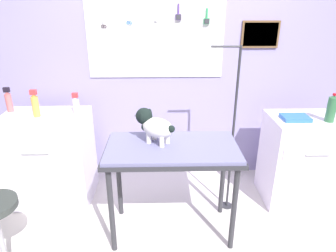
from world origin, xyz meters
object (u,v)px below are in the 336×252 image
Objects in this scene: dog at (154,125)px; counter_left at (50,158)px; grooming_arm at (231,140)px; soda_bottle at (332,109)px; grooming_table at (172,155)px; conditioner_bottle at (35,105)px; cabinet_right at (300,159)px.

dog is 1.26m from counter_left.
grooming_arm is 1.78m from counter_left.
soda_bottle is at bearing 3.08° from grooming_arm.
grooming_table is 0.29m from dog.
grooming_arm is 1.82m from conditioner_bottle.
cabinet_right is (0.74, 0.14, -0.29)m from grooming_arm.
grooming_table is 0.63m from grooming_arm.
conditioner_bottle is at bearing 176.71° from soda_bottle.
grooming_arm is at bearing -176.92° from soda_bottle.
counter_left is 2.49m from cabinet_right.
counter_left is at bearing 156.65° from dog.
soda_bottle is (0.15, -0.09, 0.56)m from cabinet_right.
soda_bottle is at bearing -31.67° from cabinet_right.
counter_left is 1.02× the size of cabinet_right.
conditioner_bottle is (-1.24, 0.51, 0.27)m from grooming_table.
counter_left is 0.56m from conditioner_bottle.
soda_bottle is (0.88, 0.05, 0.28)m from grooming_arm.
dog reaches higher than counter_left.
dog is 1.38× the size of conditioner_bottle.
cabinet_right is (2.49, -0.09, -0.01)m from counter_left.
grooming_arm reaches higher than cabinet_right.
grooming_table is at bearing -150.62° from grooming_arm.
dog reaches higher than cabinet_right.
conditioner_bottle is at bearing 173.58° from grooming_arm.
conditioner_bottle is (-2.53, 0.06, 0.57)m from cabinet_right.
soda_bottle is (2.67, -0.15, -0.00)m from conditioner_bottle.
grooming_table is at bearing -166.03° from soda_bottle.
soda_bottle is (1.43, 0.36, 0.26)m from grooming_table.
grooming_arm is at bearing 18.52° from dog.
dog is 1.60m from soda_bottle.
grooming_table is 1.39m from cabinet_right.
dog is at bearing 152.49° from grooming_table.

